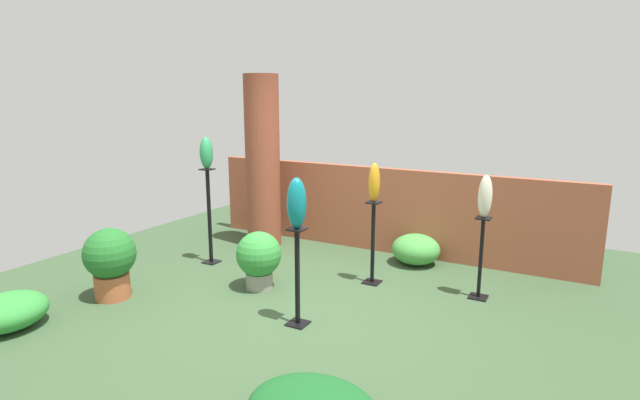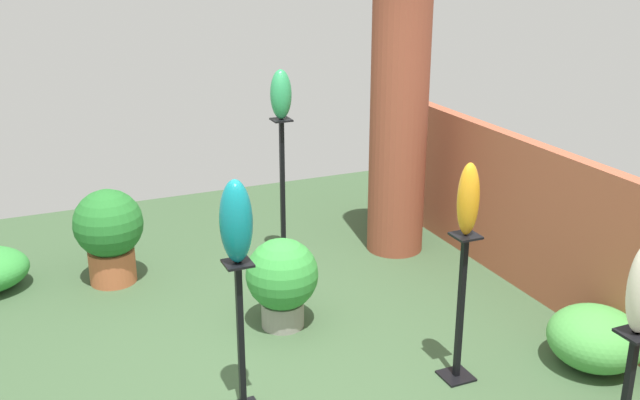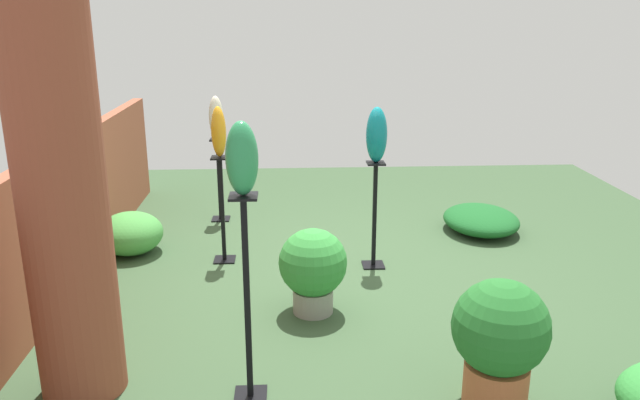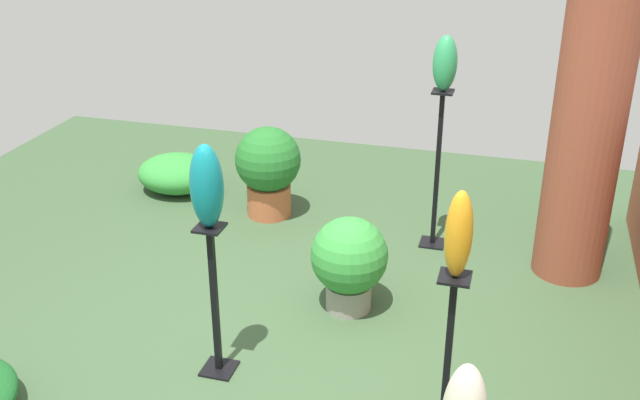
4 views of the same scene
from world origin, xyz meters
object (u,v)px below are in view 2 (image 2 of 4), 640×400
(brick_pillar, at_px, (399,114))
(pedestal_teal, at_px, (241,346))
(art_vase_jade, at_px, (281,94))
(art_vase_teal, at_px, (236,221))
(pedestal_jade, at_px, (283,197))
(potted_plant_front_right, at_px, (282,279))
(pedestal_amber, at_px, (460,315))
(potted_plant_back_center, at_px, (109,231))
(art_vase_amber, at_px, (468,199))

(brick_pillar, distance_m, pedestal_teal, 2.91)
(brick_pillar, bearing_deg, art_vase_jade, -98.32)
(art_vase_teal, bearing_deg, pedestal_jade, 152.82)
(pedestal_teal, height_order, potted_plant_front_right, pedestal_teal)
(art_vase_teal, bearing_deg, pedestal_teal, 90.00)
(brick_pillar, height_order, art_vase_teal, brick_pillar)
(brick_pillar, relative_size, art_vase_jade, 6.09)
(brick_pillar, xyz_separation_m, pedestal_teal, (1.86, -2.08, -0.82))
(brick_pillar, bearing_deg, pedestal_teal, -48.14)
(potted_plant_front_right, bearing_deg, pedestal_teal, -33.77)
(pedestal_amber, bearing_deg, potted_plant_back_center, -142.45)
(art_vase_amber, relative_size, art_vase_teal, 0.93)
(pedestal_amber, xyz_separation_m, art_vase_jade, (-2.23, -0.36, 1.05))
(potted_plant_back_center, bearing_deg, pedestal_amber, 37.55)
(art_vase_teal, xyz_separation_m, potted_plant_front_right, (-0.90, 0.60, -0.86))
(potted_plant_back_center, bearing_deg, art_vase_teal, 11.32)
(pedestal_jade, xyz_separation_m, art_vase_teal, (2.02, -1.04, 0.64))
(art_vase_jade, relative_size, potted_plant_front_right, 0.61)
(pedestal_jade, height_order, pedestal_amber, pedestal_jade)
(art_vase_jade, height_order, art_vase_teal, art_vase_jade)
(pedestal_amber, xyz_separation_m, pedestal_teal, (-0.21, -1.40, -0.01))
(art_vase_amber, relative_size, potted_plant_front_right, 0.67)
(art_vase_jade, xyz_separation_m, art_vase_amber, (2.23, 0.36, -0.26))
(brick_pillar, relative_size, art_vase_teal, 5.14)
(pedestal_teal, relative_size, art_vase_jade, 2.37)
(pedestal_jade, distance_m, art_vase_amber, 2.35)
(pedestal_jade, distance_m, art_vase_jade, 0.91)
(art_vase_amber, bearing_deg, pedestal_amber, 0.00)
(art_vase_jade, bearing_deg, pedestal_jade, 180.00)
(art_vase_teal, relative_size, potted_plant_back_center, 0.61)
(pedestal_teal, height_order, art_vase_teal, art_vase_teal)
(pedestal_amber, relative_size, art_vase_teal, 2.05)
(potted_plant_back_center, bearing_deg, brick_pillar, 82.84)
(potted_plant_front_right, bearing_deg, art_vase_jade, 158.77)
(art_vase_jade, height_order, art_vase_amber, art_vase_jade)
(potted_plant_front_right, xyz_separation_m, potted_plant_back_center, (-1.28, -1.04, 0.07))
(brick_pillar, bearing_deg, art_vase_teal, -48.14)
(pedestal_jade, height_order, potted_plant_back_center, pedestal_jade)
(pedestal_jade, relative_size, potted_plant_back_center, 1.61)
(brick_pillar, height_order, art_vase_amber, brick_pillar)
(pedestal_jade, xyz_separation_m, art_vase_amber, (2.23, 0.36, 0.65))
(art_vase_amber, bearing_deg, pedestal_teal, -98.49)
(brick_pillar, relative_size, pedestal_teal, 2.56)
(art_vase_amber, bearing_deg, art_vase_jade, -170.69)
(pedestal_amber, bearing_deg, art_vase_jade, -170.69)
(pedestal_teal, bearing_deg, art_vase_jade, 152.82)
(brick_pillar, relative_size, potted_plant_front_right, 3.71)
(pedestal_jade, relative_size, pedestal_teal, 1.31)
(brick_pillar, relative_size, pedestal_jade, 1.96)
(pedestal_teal, xyz_separation_m, art_vase_jade, (-2.02, 1.04, 1.06))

